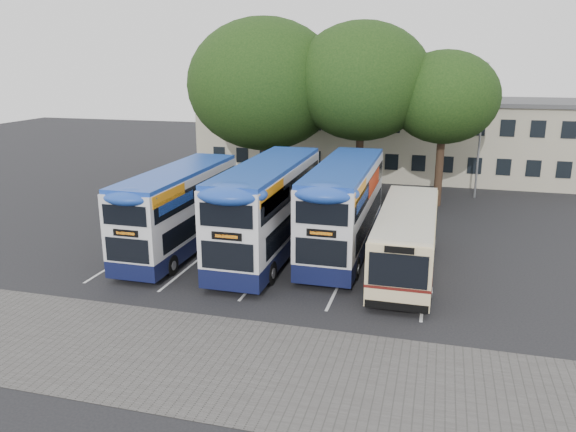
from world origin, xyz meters
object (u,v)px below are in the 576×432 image
at_px(bus_dd_left, 180,206).
at_px(bus_single, 407,236).
at_px(bus_dd_right, 344,204).
at_px(lamp_post, 481,123).
at_px(tree_mid, 362,81).
at_px(bus_dd_mid, 268,205).
at_px(tree_left, 264,84).
at_px(tree_right, 444,97).

bearing_deg(bus_dd_left, bus_single, 0.15).
bearing_deg(bus_dd_right, lamp_post, 63.18).
bearing_deg(tree_mid, bus_dd_mid, -102.23).
bearing_deg(lamp_post, tree_left, -169.33).
xyz_separation_m(tree_left, tree_right, (11.76, -0.16, -0.65)).
bearing_deg(lamp_post, bus_dd_left, -133.55).
bearing_deg(bus_single, lamp_post, 76.56).
height_order(bus_dd_mid, bus_single, bus_dd_mid).
bearing_deg(tree_mid, lamp_post, 21.02).
relative_size(lamp_post, bus_dd_left, 0.92).
relative_size(bus_dd_right, bus_single, 1.09).
xyz_separation_m(tree_left, tree_mid, (6.62, -0.25, 0.27)).
bearing_deg(bus_dd_left, tree_left, 88.30).
height_order(tree_left, tree_mid, tree_left).
height_order(tree_right, bus_dd_mid, tree_right).
bearing_deg(bus_dd_right, tree_right, 67.85).
bearing_deg(tree_left, bus_single, -50.15).
distance_m(bus_dd_left, bus_single, 10.97).
distance_m(lamp_post, bus_dd_mid, 18.26).
bearing_deg(tree_right, tree_mid, -179.04).
height_order(lamp_post, bus_dd_right, lamp_post).
xyz_separation_m(tree_right, bus_single, (-1.18, -12.51, -5.27)).
bearing_deg(bus_dd_mid, bus_dd_left, -173.71).
bearing_deg(tree_mid, tree_right, 0.96).
bearing_deg(tree_right, bus_dd_mid, -122.69).
distance_m(tree_mid, bus_dd_left, 15.34).
bearing_deg(tree_right, lamp_post, 48.84).
relative_size(tree_mid, bus_single, 1.19).
height_order(tree_left, tree_right, tree_left).
height_order(lamp_post, tree_mid, tree_mid).
relative_size(tree_left, bus_dd_left, 1.22).
bearing_deg(tree_right, bus_dd_right, -112.15).
relative_size(lamp_post, tree_left, 0.76).
bearing_deg(bus_single, bus_dd_left, -179.85).
xyz_separation_m(tree_right, bus_dd_mid, (-7.74, -12.06, -4.43)).
bearing_deg(tree_mid, bus_single, -72.32).
distance_m(tree_left, bus_single, 17.54).
xyz_separation_m(tree_left, bus_dd_left, (-0.38, -12.70, -5.31)).
xyz_separation_m(tree_left, bus_dd_right, (7.43, -10.81, -5.14)).
distance_m(tree_right, bus_dd_left, 18.07).
relative_size(tree_right, bus_single, 1.01).
height_order(tree_right, bus_single, tree_right).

